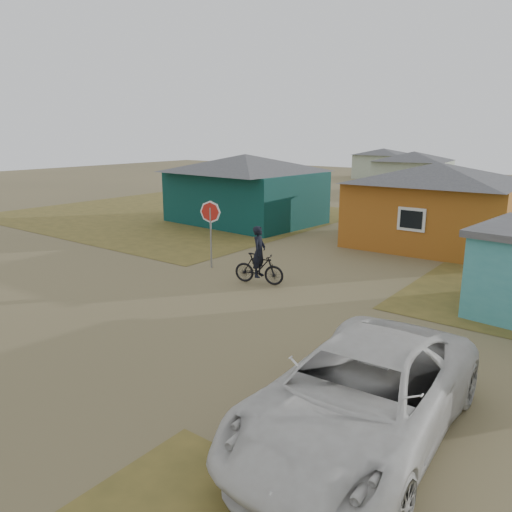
% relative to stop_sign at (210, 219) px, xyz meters
% --- Properties ---
extents(ground, '(120.00, 120.00, 0.00)m').
position_rel_stop_sign_xyz_m(ground, '(3.13, -4.57, -1.95)').
color(ground, olive).
extents(grass_nw, '(20.00, 18.00, 0.00)m').
position_rel_stop_sign_xyz_m(grass_nw, '(-10.87, 8.43, -1.94)').
color(grass_nw, brown).
rests_on(grass_nw, ground).
extents(house_teal, '(8.93, 7.08, 4.00)m').
position_rel_stop_sign_xyz_m(house_teal, '(-5.37, 8.93, 0.11)').
color(house_teal, '#09312E').
rests_on(house_teal, ground).
extents(house_yellow, '(7.72, 6.76, 3.90)m').
position_rel_stop_sign_xyz_m(house_yellow, '(5.63, 9.43, 0.06)').
color(house_yellow, '#A05818').
rests_on(house_yellow, ground).
extents(house_pale_west, '(7.04, 6.15, 3.60)m').
position_rel_stop_sign_xyz_m(house_pale_west, '(-2.87, 29.43, -0.09)').
color(house_pale_west, '#ABB89E').
rests_on(house_pale_west, ground).
extents(house_pale_north, '(6.28, 5.81, 3.40)m').
position_rel_stop_sign_xyz_m(house_pale_north, '(-10.87, 41.43, -0.19)').
color(house_pale_north, '#ABB89E').
rests_on(house_pale_north, ground).
extents(stop_sign, '(0.87, 0.14, 2.67)m').
position_rel_stop_sign_xyz_m(stop_sign, '(0.00, 0.00, 0.00)').
color(stop_sign, gray).
rests_on(stop_sign, ground).
extents(cyclist, '(1.90, 1.00, 2.07)m').
position_rel_stop_sign_xyz_m(cyclist, '(2.80, -0.57, -1.19)').
color(cyclist, black).
rests_on(cyclist, ground).
extents(vehicle, '(3.13, 6.27, 1.71)m').
position_rel_stop_sign_xyz_m(vehicle, '(9.77, -6.91, -1.09)').
color(vehicle, silver).
rests_on(vehicle, ground).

